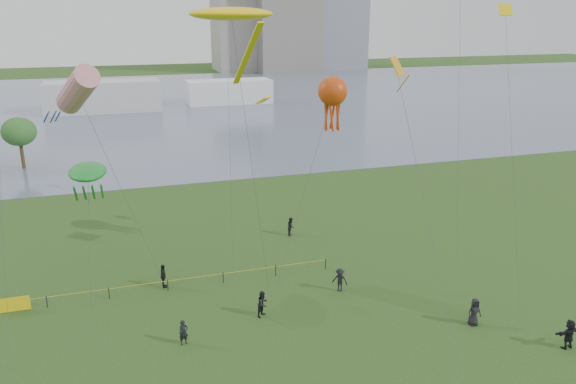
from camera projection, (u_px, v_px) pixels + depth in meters
name	position (u px, v px, depth m)	size (l,w,h in m)	color
lake	(163.00, 105.00, 120.02)	(400.00, 120.00, 0.08)	slate
building_mid	(284.00, 12.00, 183.58)	(20.00, 20.00, 38.00)	slate
building_low	(239.00, 28.00, 186.61)	(16.00, 18.00, 28.00)	gray
pavilion_left	(103.00, 96.00, 111.17)	(22.00, 8.00, 6.00)	silver
pavilion_right	(229.00, 92.00, 121.40)	(18.00, 7.00, 5.00)	white
fence	(76.00, 296.00, 38.11)	(24.07, 0.07, 1.05)	black
spectator_a	(263.00, 304.00, 36.45)	(0.85, 0.66, 1.74)	black
spectator_b	(340.00, 280.00, 39.69)	(1.12, 0.65, 1.74)	black
spectator_c	(163.00, 276.00, 40.21)	(1.04, 0.43, 1.77)	black
spectator_d	(474.00, 312.00, 35.37)	(0.89, 0.58, 1.83)	black
spectator_e	(569.00, 334.00, 32.91)	(1.71, 0.54, 1.84)	black
spectator_f	(184.00, 332.00, 33.34)	(0.57, 0.38, 1.57)	black
spectator_g	(291.00, 226.00, 49.74)	(0.80, 0.62, 1.64)	black
kite_stingray	(232.00, 15.00, 36.66)	(5.60, 10.22, 19.27)	#3F3F42
kite_windsock	(77.00, 90.00, 39.20)	(7.07, 6.35, 15.66)	#3F3F42
kite_creature	(87.00, 172.00, 37.90)	(2.49, 5.00, 9.11)	#3F3F42
kite_octopus	(333.00, 92.00, 41.13)	(6.27, 4.04, 14.50)	#3F3F42
kite_delta	(401.00, 81.00, 36.05)	(3.04, 14.38, 16.20)	#3F3F42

